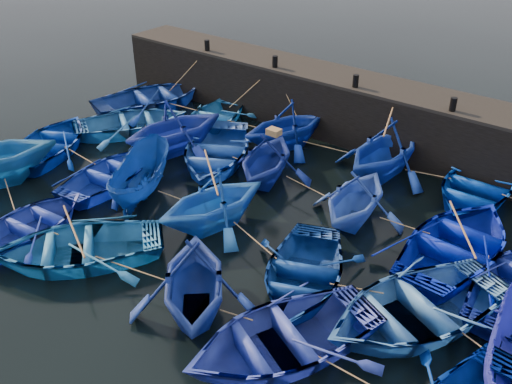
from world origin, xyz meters
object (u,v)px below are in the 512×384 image
Objects in this scene: wooden_crate at (274,132)px; boat_13 at (52,142)px; boat_0 at (152,97)px; boat_8 at (215,151)px.

boat_13 is at bearing -157.93° from wooden_crate.
wooden_crate reaches higher than boat_0.
boat_13 is (-5.87, -3.47, -0.05)m from boat_8.
boat_0 is at bearing -113.25° from boat_13.
wooden_crate reaches higher than boat_8.
boat_8 reaches higher than boat_13.
boat_8 is 1.10× the size of boat_13.
boat_13 is at bearing 112.44° from boat_0.
wooden_crate is at bearing -175.58° from boat_0.
boat_13 is (0.37, -5.85, -0.08)m from boat_0.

